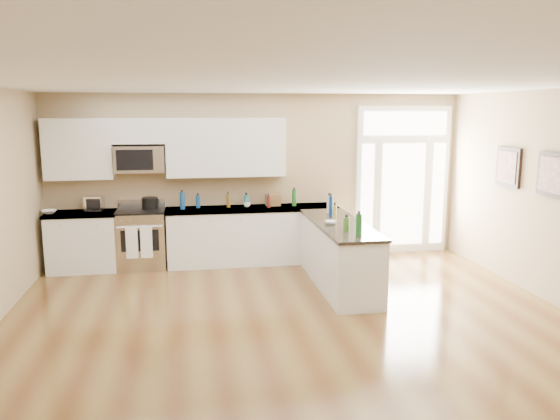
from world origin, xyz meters
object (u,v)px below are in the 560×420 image
peninsula_cabinet (339,257)px  stockpot (150,203)px  kitchen_range (142,239)px  toaster_oven (94,203)px

peninsula_cabinet → stockpot: bearing=150.4°
kitchen_range → toaster_oven: bearing=170.2°
stockpot → toaster_oven: bearing=179.0°
stockpot → peninsula_cabinet: bearing=-29.6°
toaster_oven → peninsula_cabinet: bearing=-13.6°
kitchen_range → peninsula_cabinet: bearing=-26.6°
kitchen_range → stockpot: (0.15, 0.11, 0.57)m
kitchen_range → stockpot: 0.60m
peninsula_cabinet → toaster_oven: size_ratio=8.36×
peninsula_cabinet → kitchen_range: bearing=153.4°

